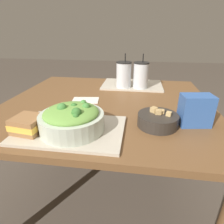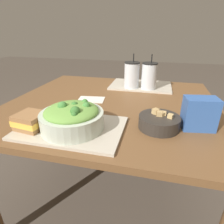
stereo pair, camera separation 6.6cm
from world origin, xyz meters
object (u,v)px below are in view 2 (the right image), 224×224
salad_bowl (72,117)px  drink_cup_dark (132,76)px  napkin_folded (91,99)px  drink_cup_red (149,77)px  baguette_near (77,109)px  sandwich_near (31,121)px  chip_bag (199,114)px  soup_bowl (159,122)px

salad_bowl → drink_cup_dark: drink_cup_dark is taller
salad_bowl → napkin_folded: 0.38m
drink_cup_red → napkin_folded: drink_cup_red is taller
baguette_near → napkin_folded: size_ratio=0.86×
sandwich_near → drink_cup_red: size_ratio=0.55×
drink_cup_red → napkin_folded: bearing=-139.4°
salad_bowl → chip_bag: chip_bag is taller
soup_bowl → baguette_near: size_ratio=1.22×
soup_bowl → drink_cup_dark: 0.58m
salad_bowl → drink_cup_dark: bearing=76.7°
baguette_near → napkin_folded: bearing=17.5°
salad_bowl → drink_cup_dark: (0.15, 0.65, 0.03)m
drink_cup_dark → drink_cup_red: same height
salad_bowl → drink_cup_red: 0.71m
baguette_near → salad_bowl: bearing=-150.3°
baguette_near → drink_cup_red: 0.61m
soup_bowl → drink_cup_dark: (-0.20, 0.54, 0.06)m
sandwich_near → chip_bag: size_ratio=0.90×
salad_bowl → chip_bag: size_ratio=1.82×
sandwich_near → drink_cup_red: drink_cup_red is taller
soup_bowl → drink_cup_dark: size_ratio=0.75×
drink_cup_red → salad_bowl: bearing=-112.7°
soup_bowl → sandwich_near: (-0.52, -0.14, 0.01)m
soup_bowl → chip_bag: size_ratio=1.23×
baguette_near → napkin_folded: (-0.02, 0.25, -0.04)m
salad_bowl → chip_bag: bearing=15.6°
soup_bowl → sandwich_near: 0.54m
baguette_near → drink_cup_red: (0.31, 0.53, 0.05)m
drink_cup_red → chip_bag: (0.24, -0.51, -0.03)m
soup_bowl → drink_cup_red: (-0.08, 0.54, 0.06)m
sandwich_near → napkin_folded: (0.12, 0.41, -0.04)m
baguette_near → drink_cup_red: size_ratio=0.62×
baguette_near → sandwich_near: bearing=153.3°
drink_cup_dark → chip_bag: drink_cup_dark is taller
soup_bowl → salad_bowl: bearing=-162.8°
salad_bowl → napkin_folded: (-0.05, 0.37, -0.06)m
sandwich_near → baguette_near: (0.14, 0.16, -0.00)m
baguette_near → chip_bag: bearing=-74.1°
soup_bowl → baguette_near: 0.39m
salad_bowl → napkin_folded: bearing=97.8°
chip_bag → napkin_folded: 0.61m
baguette_near → soup_bowl: bearing=-78.3°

